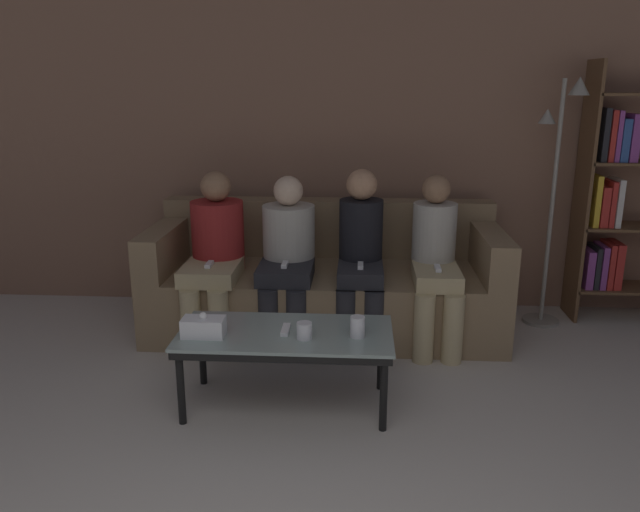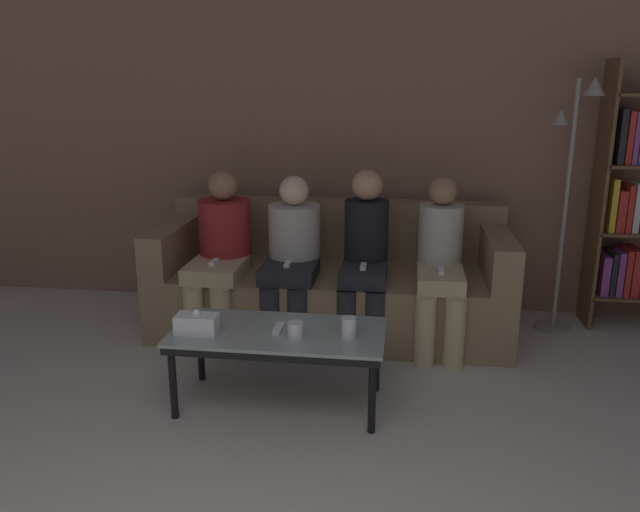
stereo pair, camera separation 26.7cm
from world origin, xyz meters
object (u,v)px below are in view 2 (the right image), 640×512
object	(u,v)px
couch	(332,284)
standing_lamp	(571,180)
game_remote	(278,329)
seated_person_mid_left	(292,252)
cup_near_right	(349,328)
seated_person_left_end	(221,248)
cup_near_left	(295,330)
coffee_table	(279,338)
seated_person_mid_right	(365,253)
seated_person_right_end	(440,260)
tissue_box	(197,324)

from	to	relation	value
couch	standing_lamp	xyz separation A→B (m)	(1.60, 0.18, 0.76)
game_remote	standing_lamp	distance (m)	2.30
standing_lamp	seated_person_mid_left	bearing A→B (deg)	-168.16
cup_near_right	seated_person_mid_left	xyz separation A→B (m)	(-0.48, 1.01, 0.12)
seated_person_left_end	cup_near_left	bearing A→B (deg)	-56.18
coffee_table	game_remote	world-z (taller)	game_remote
standing_lamp	seated_person_mid_right	distance (m)	1.49
couch	seated_person_left_end	world-z (taller)	seated_person_left_end
seated_person_mid_left	seated_person_right_end	xyz separation A→B (m)	(0.99, -0.03, -0.01)
cup_near_right	seated_person_mid_left	world-z (taller)	seated_person_mid_left
seated_person_left_end	tissue_box	bearing A→B (deg)	-80.58
cup_near_left	seated_person_mid_right	world-z (taller)	seated_person_mid_right
game_remote	seated_person_mid_left	xyz separation A→B (m)	(-0.10, 0.96, 0.16)
tissue_box	seated_person_right_end	world-z (taller)	seated_person_right_end
standing_lamp	seated_person_mid_right	world-z (taller)	standing_lamp
cup_near_right	game_remote	distance (m)	0.39
cup_near_left	game_remote	bearing A→B (deg)	140.32
standing_lamp	seated_person_right_end	world-z (taller)	standing_lamp
seated_person_left_end	seated_person_mid_right	distance (m)	0.99
game_remote	seated_person_left_end	distance (m)	1.14
couch	seated_person_mid_right	xyz separation A→B (m)	(0.25, -0.22, 0.30)
game_remote	seated_person_mid_right	xyz separation A→B (m)	(0.39, 0.95, 0.17)
cup_near_left	cup_near_right	distance (m)	0.28
standing_lamp	seated_person_mid_left	distance (m)	1.95
cup_near_left	seated_person_mid_left	distance (m)	1.08
seated_person_left_end	game_remote	bearing A→B (deg)	-58.22
coffee_table	seated_person_left_end	xyz separation A→B (m)	(-0.59, 0.96, 0.23)
coffee_table	tissue_box	world-z (taller)	tissue_box
tissue_box	seated_person_left_end	xyz separation A→B (m)	(-0.17, 1.05, 0.13)
game_remote	standing_lamp	world-z (taller)	standing_lamp
seated_person_mid_right	couch	bearing A→B (deg)	138.69
coffee_table	tissue_box	xyz separation A→B (m)	(-0.42, -0.09, 0.09)
seated_person_mid_right	game_remote	bearing A→B (deg)	-112.47
seated_person_mid_right	seated_person_right_end	xyz separation A→B (m)	(0.49, -0.02, -0.02)
standing_lamp	seated_person_left_end	xyz separation A→B (m)	(-2.34, -0.40, -0.46)
tissue_box	seated_person_mid_left	world-z (taller)	seated_person_mid_left
cup_near_right	tissue_box	xyz separation A→B (m)	(-0.80, -0.04, -0.00)
couch	coffee_table	size ratio (longest dim) A/B	2.14
cup_near_left	seated_person_mid_left	xyz separation A→B (m)	(-0.21, 1.05, 0.13)
cup_near_left	cup_near_right	bearing A→B (deg)	8.70
tissue_box	game_remote	world-z (taller)	tissue_box
game_remote	seated_person_mid_left	bearing A→B (deg)	95.85
cup_near_right	seated_person_left_end	xyz separation A→B (m)	(-0.97, 1.00, 0.13)
coffee_table	game_remote	xyz separation A→B (m)	(0.00, -0.00, 0.05)
cup_near_right	tissue_box	bearing A→B (deg)	-176.95
coffee_table	tissue_box	size ratio (longest dim) A/B	5.17
coffee_table	cup_near_left	world-z (taller)	cup_near_left
coffee_table	cup_near_right	xyz separation A→B (m)	(0.38, -0.05, 0.10)
seated_person_right_end	tissue_box	bearing A→B (deg)	-141.89
game_remote	seated_person_left_end	xyz separation A→B (m)	(-0.59, 0.96, 0.17)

